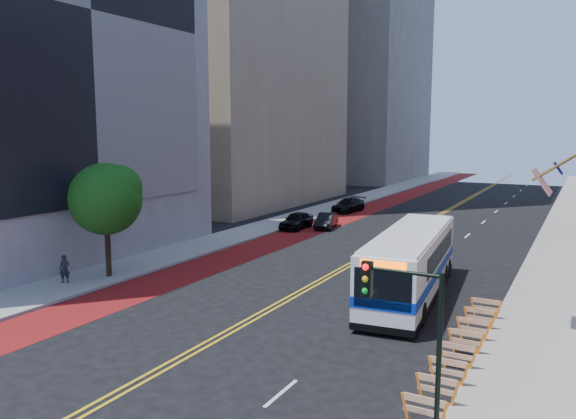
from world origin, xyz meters
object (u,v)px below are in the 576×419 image
(traffic_signal, at_px, (406,322))
(car_a, at_px, (297,220))
(pedestrian, at_px, (65,269))
(car_b, at_px, (326,221))
(street_tree, at_px, (107,196))
(transit_bus, at_px, (411,262))
(car_c, at_px, (348,205))

(traffic_signal, distance_m, car_a, 35.33)
(traffic_signal, height_order, car_a, traffic_signal)
(pedestrian, bearing_deg, car_a, 47.42)
(car_b, bearing_deg, street_tree, -112.64)
(car_b, bearing_deg, car_a, -157.10)
(transit_bus, distance_m, car_b, 21.15)
(car_c, height_order, pedestrian, pedestrian)
(car_a, xyz_separation_m, car_c, (0.10, 11.93, -0.02))
(car_b, bearing_deg, car_c, 89.61)
(transit_bus, distance_m, pedestrian, 19.24)
(traffic_signal, bearing_deg, car_b, 117.77)
(car_b, bearing_deg, transit_bus, -65.29)
(street_tree, xyz_separation_m, car_a, (1.94, 20.26, -4.16))
(traffic_signal, relative_size, car_a, 1.15)
(car_a, distance_m, car_c, 11.93)
(pedestrian, bearing_deg, car_b, 42.82)
(street_tree, bearing_deg, car_c, 86.37)
(car_a, relative_size, pedestrian, 2.77)
(pedestrian, bearing_deg, street_tree, 29.43)
(car_a, height_order, car_b, car_a)
(street_tree, xyz_separation_m, traffic_signal, (20.66, -9.55, -1.19))
(car_b, distance_m, pedestrian, 24.67)
(street_tree, bearing_deg, car_a, 84.52)
(traffic_signal, bearing_deg, car_a, 122.11)
(transit_bus, height_order, car_a, transit_bus)
(car_b, relative_size, car_c, 0.81)
(car_a, bearing_deg, traffic_signal, -59.79)
(pedestrian, bearing_deg, car_c, 49.91)
(traffic_signal, relative_size, transit_bus, 0.39)
(street_tree, distance_m, car_a, 20.77)
(car_c, bearing_deg, car_a, -85.41)
(traffic_signal, bearing_deg, pedestrian, 161.60)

